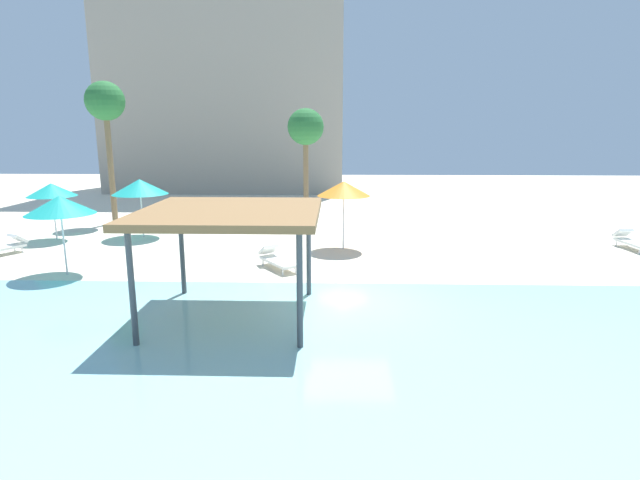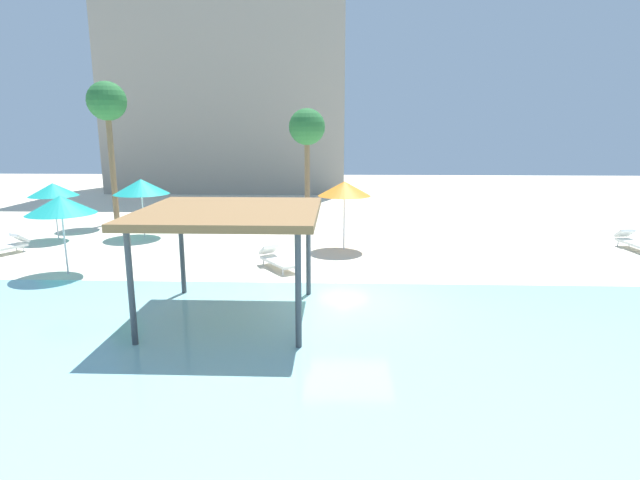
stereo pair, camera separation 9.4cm
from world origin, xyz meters
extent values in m
plane|color=beige|center=(0.00, 0.00, 0.00)|extent=(80.00, 80.00, 0.00)
cube|color=#8CC6CC|center=(0.00, -5.25, 0.02)|extent=(44.00, 13.50, 0.04)
cylinder|color=#42474C|center=(-4.82, 0.41, 1.32)|extent=(0.14, 0.14, 2.63)
cylinder|color=#42474C|center=(-1.17, 0.41, 1.32)|extent=(0.14, 0.14, 2.63)
cylinder|color=#42474C|center=(-4.82, -3.24, 1.32)|extent=(0.14, 0.14, 2.63)
cylinder|color=#42474C|center=(-1.17, -3.24, 1.32)|extent=(0.14, 0.14, 2.63)
cube|color=olive|center=(-2.99, -1.42, 2.72)|extent=(4.35, 4.35, 0.18)
cylinder|color=silver|center=(-9.31, 2.33, 1.01)|extent=(0.06, 0.06, 2.03)
cone|color=teal|center=(-9.31, 2.33, 2.33)|extent=(2.17, 2.17, 0.60)
cylinder|color=silver|center=(-12.57, 7.65, 0.95)|extent=(0.06, 0.06, 1.91)
cone|color=teal|center=(-12.57, 7.65, 2.18)|extent=(2.03, 2.03, 0.56)
cylinder|color=silver|center=(-9.01, 8.37, 0.96)|extent=(0.06, 0.06, 1.92)
cone|color=teal|center=(-9.01, 8.37, 2.25)|extent=(2.41, 2.41, 0.66)
cylinder|color=silver|center=(-0.10, 6.30, 1.07)|extent=(0.06, 0.06, 2.15)
cone|color=orange|center=(-0.10, 6.30, 2.43)|extent=(2.09, 2.09, 0.57)
cylinder|color=white|center=(11.31, 5.75, 0.11)|extent=(0.05, 0.05, 0.22)
cylinder|color=white|center=(11.67, 7.22, 0.11)|extent=(0.05, 0.05, 0.22)
cylinder|color=white|center=(11.19, 7.18, 0.11)|extent=(0.05, 0.05, 0.22)
cube|color=white|center=(11.49, 6.49, 0.27)|extent=(0.75, 1.84, 0.10)
cube|color=white|center=(11.42, 7.23, 0.55)|extent=(0.64, 0.56, 0.40)
cylinder|color=white|center=(-1.75, 2.73, 0.11)|extent=(0.05, 0.05, 0.22)
cylinder|color=white|center=(-2.15, 2.46, 0.11)|extent=(0.05, 0.05, 0.22)
cylinder|color=white|center=(-2.57, 3.92, 0.11)|extent=(0.05, 0.05, 0.22)
cylinder|color=white|center=(-2.97, 3.64, 0.11)|extent=(0.05, 0.05, 0.22)
cube|color=white|center=(-2.36, 3.19, 0.27)|extent=(1.52, 1.82, 0.10)
cube|color=white|center=(-2.78, 3.80, 0.55)|extent=(0.78, 0.76, 0.40)
cylinder|color=white|center=(-12.66, 5.29, 0.11)|extent=(0.05, 0.05, 0.22)
cylinder|color=white|center=(-13.08, 5.50, 0.11)|extent=(0.05, 0.05, 0.22)
cube|color=white|center=(-12.86, 5.41, 0.55)|extent=(0.77, 0.72, 0.40)
cylinder|color=brown|center=(-11.72, 11.69, 2.86)|extent=(0.28, 0.28, 5.71)
sphere|color=#286B33|center=(-11.72, 11.69, 6.06)|extent=(1.90, 1.90, 1.90)
cylinder|color=brown|center=(-2.01, 13.47, 2.24)|extent=(0.28, 0.28, 4.49)
sphere|color=#286B33|center=(-2.01, 13.47, 4.84)|extent=(1.90, 1.90, 1.90)
cube|color=#9E9384|center=(-8.84, 28.16, 10.68)|extent=(17.76, 9.92, 21.36)
camera|label=1|loc=(-0.41, -13.63, 4.72)|focal=28.52mm
camera|label=2|loc=(-0.32, -13.62, 4.72)|focal=28.52mm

